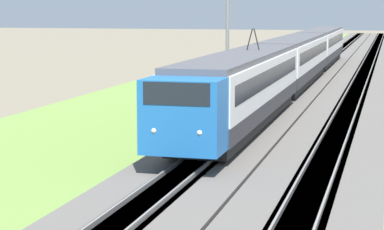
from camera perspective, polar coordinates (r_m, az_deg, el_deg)
The scene contains 7 objects.
ballast_main at distance 51.32m, azimuth 7.26°, elevation 1.67°, with size 240.00×4.40×0.30m.
ballast_adjacent at distance 50.92m, azimuth 12.31°, elevation 1.49°, with size 240.00×4.40×0.30m.
track_main at distance 51.32m, azimuth 7.26°, elevation 1.68°, with size 240.00×1.57×0.45m.
track_adjacent at distance 50.92m, azimuth 12.31°, elevation 1.50°, with size 240.00×1.57×0.45m.
grass_verge at distance 52.50m, azimuth 0.60°, elevation 1.78°, with size 240.00×13.88×0.12m.
passenger_train at distance 55.51m, azimuth 7.92°, elevation 4.34°, with size 62.77×2.88×4.88m.
catenary_mast_mid at distance 45.74m, azimuth 2.79°, elevation 5.84°, with size 0.22×2.56×7.83m.
Camera 1 is at (-0.55, -6.77, 5.93)m, focal length 70.00 mm.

